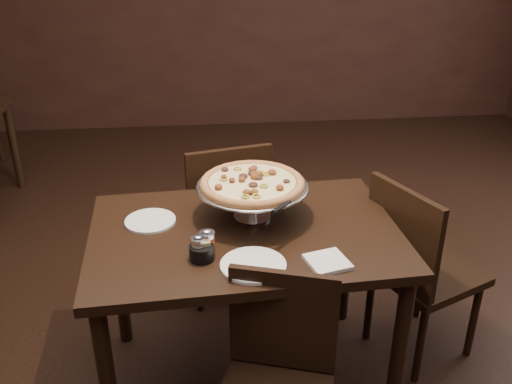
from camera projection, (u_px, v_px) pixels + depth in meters
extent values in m
cube|color=black|center=(264.00, 369.00, 2.71)|extent=(6.00, 7.00, 0.02)
cube|color=black|center=(245.00, 235.00, 2.32)|extent=(1.30, 0.90, 0.04)
cylinder|color=black|center=(399.00, 354.00, 2.26)|extent=(0.06, 0.06, 0.74)
cylinder|color=black|center=(119.00, 278.00, 2.73)|extent=(0.06, 0.06, 0.74)
cylinder|color=black|center=(346.00, 258.00, 2.89)|extent=(0.06, 0.06, 0.74)
cylinder|color=black|center=(14.00, 146.00, 4.35)|extent=(0.06, 0.06, 0.69)
cylinder|color=silver|center=(252.00, 216.00, 2.42)|extent=(0.16, 0.16, 0.01)
cylinder|color=silver|center=(252.00, 202.00, 2.39)|extent=(0.03, 0.03, 0.13)
cylinder|color=silver|center=(252.00, 188.00, 2.36)|extent=(0.11, 0.11, 0.01)
cylinder|color=#A3A3A9|center=(252.00, 186.00, 2.35)|extent=(0.46, 0.46, 0.01)
torus|color=#A3A3A9|center=(252.00, 186.00, 2.35)|extent=(0.47, 0.47, 0.01)
cylinder|color=brown|center=(252.00, 184.00, 2.35)|extent=(0.42, 0.42, 0.01)
torus|color=brown|center=(252.00, 183.00, 2.35)|extent=(0.43, 0.43, 0.04)
cylinder|color=#E6C87E|center=(252.00, 182.00, 2.34)|extent=(0.36, 0.36, 0.01)
cylinder|color=beige|center=(199.00, 250.00, 2.11)|extent=(0.05, 0.05, 0.07)
cylinder|color=silver|center=(198.00, 240.00, 2.09)|extent=(0.06, 0.06, 0.02)
ellipsoid|color=silver|center=(198.00, 237.00, 2.09)|extent=(0.03, 0.03, 0.01)
cylinder|color=maroon|center=(207.00, 245.00, 2.14)|extent=(0.06, 0.06, 0.08)
cylinder|color=silver|center=(207.00, 235.00, 2.12)|extent=(0.06, 0.06, 0.02)
ellipsoid|color=silver|center=(207.00, 231.00, 2.11)|extent=(0.03, 0.03, 0.01)
cylinder|color=black|center=(202.00, 252.00, 2.11)|extent=(0.09, 0.09, 0.06)
cube|color=tan|center=(198.00, 249.00, 2.11)|extent=(0.04, 0.04, 0.06)
cube|color=tan|center=(205.00, 249.00, 2.11)|extent=(0.04, 0.04, 0.06)
cube|color=white|center=(327.00, 262.00, 2.09)|extent=(0.18, 0.18, 0.02)
cylinder|color=white|center=(150.00, 221.00, 2.38)|extent=(0.21, 0.21, 0.01)
cylinder|color=white|center=(253.00, 265.00, 2.08)|extent=(0.24, 0.24, 0.01)
cone|color=silver|center=(281.00, 208.00, 2.17)|extent=(0.15, 0.15, 0.00)
cylinder|color=black|center=(282.00, 207.00, 2.17)|extent=(0.09, 0.10, 0.02)
cube|color=black|center=(221.00, 219.00, 3.11)|extent=(0.52, 0.52, 0.04)
cube|color=black|center=(230.00, 191.00, 2.83)|extent=(0.43, 0.13, 0.45)
cylinder|color=black|center=(242.00, 235.00, 3.41)|extent=(0.04, 0.04, 0.42)
cylinder|color=black|center=(185.00, 244.00, 3.31)|extent=(0.04, 0.04, 0.42)
cylinder|color=black|center=(261.00, 266.00, 3.11)|extent=(0.04, 0.04, 0.42)
cylinder|color=black|center=(199.00, 277.00, 3.01)|extent=(0.04, 0.04, 0.42)
cube|color=black|center=(283.00, 320.00, 2.04)|extent=(0.38, 0.14, 0.41)
cube|color=black|center=(427.00, 273.00, 2.66)|extent=(0.56, 0.56, 0.04)
cube|color=black|center=(402.00, 236.00, 2.46)|extent=(0.20, 0.40, 0.45)
cylinder|color=black|center=(473.00, 320.00, 2.70)|extent=(0.04, 0.04, 0.42)
cylinder|color=black|center=(421.00, 283.00, 2.97)|extent=(0.04, 0.04, 0.42)
cylinder|color=black|center=(420.00, 345.00, 2.54)|extent=(0.04, 0.04, 0.42)
cylinder|color=black|center=(369.00, 304.00, 2.81)|extent=(0.04, 0.04, 0.42)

